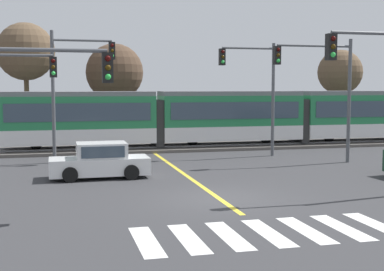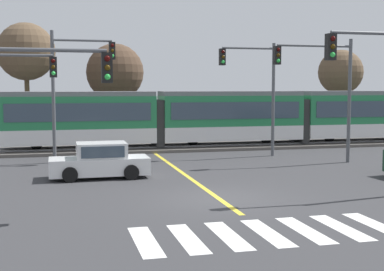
{
  "view_description": "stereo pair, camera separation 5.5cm",
  "coord_description": "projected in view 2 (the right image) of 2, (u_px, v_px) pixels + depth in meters",
  "views": [
    {
      "loc": [
        -5.37,
        -17.71,
        3.92
      ],
      "look_at": [
        0.7,
        6.69,
        1.6
      ],
      "focal_mm": 50.0,
      "sensor_mm": 36.0,
      "label": 1
    },
    {
      "loc": [
        -5.31,
        -17.72,
        3.92
      ],
      "look_at": [
        0.7,
        6.69,
        1.6
      ],
      "focal_mm": 50.0,
      "sensor_mm": 36.0,
      "label": 2
    }
  ],
  "objects": [
    {
      "name": "crosswalk_stripe_4",
      "position": [
        305.0,
        230.0,
        14.61
      ],
      "size": [
        0.58,
        2.8,
        0.01
      ],
      "primitive_type": "cube",
      "rotation": [
        0.0,
        0.0,
        0.01
      ],
      "color": "silver",
      "rests_on": "ground"
    },
    {
      "name": "crosswalk_stripe_6",
      "position": [
        376.0,
        225.0,
        15.14
      ],
      "size": [
        0.58,
        2.8,
        0.01
      ],
      "primitive_type": "cube",
      "rotation": [
        0.0,
        0.0,
        0.01
      ],
      "color": "silver",
      "rests_on": "ground"
    },
    {
      "name": "traffic_light_far_right",
      "position": [
        256.0,
        82.0,
        29.59
      ],
      "size": [
        3.25,
        0.38,
        6.31
      ],
      "color": "#515459",
      "rests_on": "ground"
    },
    {
      "name": "bare_tree_east",
      "position": [
        115.0,
        73.0,
        37.69
      ],
      "size": [
        4.04,
        4.04,
        6.92
      ],
      "color": "brown",
      "rests_on": "ground"
    },
    {
      "name": "light_rail_tram",
      "position": [
        230.0,
        116.0,
        34.19
      ],
      "size": [
        28.0,
        2.64,
        3.43
      ],
      "color": "silver",
      "rests_on": "track_bed"
    },
    {
      "name": "crosswalk_stripe_3",
      "position": [
        267.0,
        233.0,
        14.34
      ],
      "size": [
        0.58,
        2.8,
        0.01
      ],
      "primitive_type": "cube",
      "rotation": [
        0.0,
        0.0,
        0.01
      ],
      "color": "silver",
      "rests_on": "ground"
    },
    {
      "name": "crosswalk_stripe_5",
      "position": [
        341.0,
        227.0,
        14.87
      ],
      "size": [
        0.58,
        2.8,
        0.01
      ],
      "primitive_type": "cube",
      "rotation": [
        0.0,
        0.0,
        0.01
      ],
      "color": "silver",
      "rests_on": "ground"
    },
    {
      "name": "sedan_crossing",
      "position": [
        100.0,
        162.0,
        22.9
      ],
      "size": [
        4.21,
        1.95,
        1.52
      ],
      "color": "silver",
      "rests_on": "ground"
    },
    {
      "name": "traffic_light_mid_right",
      "position": [
        325.0,
        80.0,
        26.9
      ],
      "size": [
        4.25,
        0.38,
        6.31
      ],
      "color": "#515459",
      "rests_on": "ground"
    },
    {
      "name": "traffic_light_near_left",
      "position": [
        31.0,
        97.0,
        15.47
      ],
      "size": [
        3.75,
        0.38,
        5.55
      ],
      "color": "#515459",
      "rests_on": "ground"
    },
    {
      "name": "crosswalk_stripe_1",
      "position": [
        188.0,
        238.0,
        13.8
      ],
      "size": [
        0.58,
        2.8,
        0.01
      ],
      "primitive_type": "cube",
      "rotation": [
        0.0,
        0.0,
        0.01
      ],
      "color": "silver",
      "rests_on": "ground"
    },
    {
      "name": "rail_near",
      "position": [
        152.0,
        147.0,
        32.42
      ],
      "size": [
        120.0,
        0.08,
        0.1
      ],
      "primitive_type": "cube",
      "color": "#939399",
      "rests_on": "track_bed"
    },
    {
      "name": "rail_far",
      "position": [
        148.0,
        145.0,
        33.81
      ],
      "size": [
        120.0,
        0.08,
        0.1
      ],
      "primitive_type": "cube",
      "color": "#939399",
      "rests_on": "track_bed"
    },
    {
      "name": "crosswalk_stripe_2",
      "position": [
        228.0,
        235.0,
        14.07
      ],
      "size": [
        0.58,
        2.8,
        0.01
      ],
      "primitive_type": "cube",
      "rotation": [
        0.0,
        0.0,
        0.01
      ],
      "color": "silver",
      "rests_on": "ground"
    },
    {
      "name": "traffic_light_far_left",
      "position": [
        73.0,
        78.0,
        27.3
      ],
      "size": [
        3.25,
        0.38,
        6.73
      ],
      "color": "#515459",
      "rests_on": "ground"
    },
    {
      "name": "bare_tree_west",
      "position": [
        26.0,
        52.0,
        35.29
      ],
      "size": [
        3.82,
        3.82,
        8.12
      ],
      "color": "brown",
      "rests_on": "ground"
    },
    {
      "name": "crosswalk_stripe_0",
      "position": [
        145.0,
        241.0,
        13.53
      ],
      "size": [
        0.58,
        2.8,
        0.01
      ],
      "primitive_type": "cube",
      "rotation": [
        0.0,
        0.0,
        0.01
      ],
      "color": "silver",
      "rests_on": "ground"
    },
    {
      "name": "lane_centre_line",
      "position": [
        185.0,
        175.0,
        23.74
      ],
      "size": [
        0.2,
        15.44,
        0.01
      ],
      "primitive_type": "cube",
      "color": "gold",
      "rests_on": "ground"
    },
    {
      "name": "bare_tree_far_east",
      "position": [
        341.0,
        72.0,
        41.68
      ],
      "size": [
        3.47,
        3.47,
        6.76
      ],
      "color": "brown",
      "rests_on": "ground"
    },
    {
      "name": "ground_plane",
      "position": [
        218.0,
        198.0,
        18.76
      ],
      "size": [
        200.0,
        200.0,
        0.0
      ],
      "primitive_type": "plane",
      "color": "#333335"
    },
    {
      "name": "track_bed",
      "position": [
        150.0,
        148.0,
        33.13
      ],
      "size": [
        120.0,
        4.0,
        0.18
      ],
      "primitive_type": "cube",
      "color": "#56514C",
      "rests_on": "ground"
    }
  ]
}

